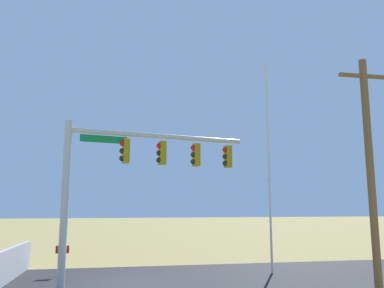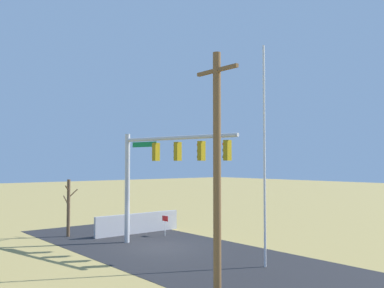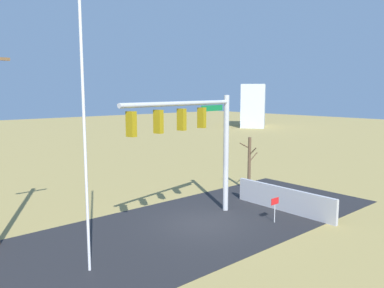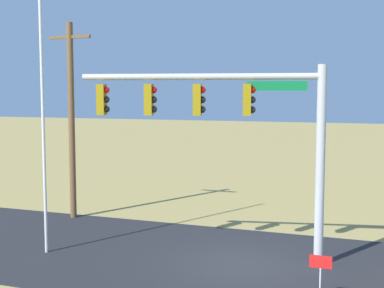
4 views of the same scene
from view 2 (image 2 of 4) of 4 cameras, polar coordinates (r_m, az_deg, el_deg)
ground_plane at (r=22.94m, az=-4.34°, el=-13.78°), size 160.00×160.00×0.00m
road_surface at (r=19.89m, az=2.59°, el=-15.52°), size 28.00×8.00×0.01m
sidewalk_corner at (r=25.33m, az=-9.99°, el=-12.67°), size 6.00×6.00×0.01m
retaining_fence at (r=27.34m, az=-7.30°, el=-10.60°), size 0.20×6.01×1.27m
signal_mast at (r=22.30m, az=-4.31°, el=-2.59°), size 7.34×1.77×6.10m
flagpole at (r=18.51m, az=9.77°, el=-1.47°), size 0.10×0.10×9.60m
utility_pole at (r=13.91m, az=3.41°, el=-3.48°), size 1.90×0.26×8.14m
bare_tree at (r=26.93m, az=-16.37°, el=-8.17°), size 1.27×1.02×3.46m
open_sign at (r=26.24m, az=-3.66°, el=-10.36°), size 0.56×0.04×1.22m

